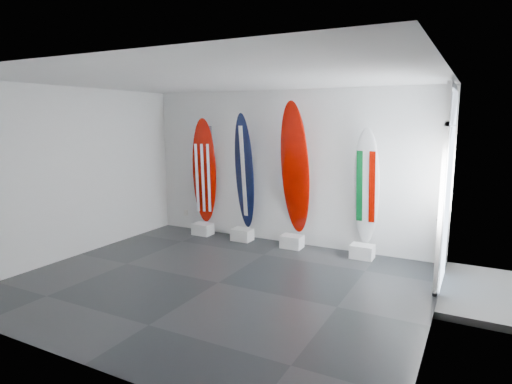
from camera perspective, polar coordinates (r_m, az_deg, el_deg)
The scene contains 16 objects.
floor at distance 6.69m, azimuth -5.01°, elevation -11.83°, with size 6.00×6.00×0.00m, color black.
ceiling at distance 6.25m, azimuth -5.43°, elevation 14.69°, with size 6.00×6.00×0.00m, color white.
wall_back at distance 8.49m, azimuth 3.99°, elevation 3.22°, with size 6.00×6.00×0.00m, color silver.
wall_front at distance 4.45m, azimuth -22.97°, elevation -3.38°, with size 6.00×6.00×0.00m, color silver.
wall_left at distance 8.31m, azimuth -22.89°, elevation 2.34°, with size 5.00×5.00×0.00m, color silver.
wall_right at distance 5.32m, azimuth 23.05°, elevation -1.36°, with size 5.00×5.00×0.00m, color silver.
display_block_usa at distance 9.33m, azimuth -7.04°, elevation -4.88°, with size 0.40×0.30×0.24m, color white.
surfboard_usa at distance 9.18m, azimuth -6.84°, elevation 2.72°, with size 0.50×0.08×2.23m, color #970800.
display_block_navy at distance 8.83m, azimuth -1.83°, elevation -5.65°, with size 0.40×0.30×0.24m, color white.
surfboard_navy at distance 8.67m, azimuth -1.55°, elevation 2.71°, with size 0.53×0.08×2.33m, color black.
display_block_swiss at distance 8.36m, azimuth 4.77°, elevation -6.55°, with size 0.40×0.30×0.24m, color white.
surfboard_swiss at distance 8.18m, azimuth 5.18°, elevation 3.01°, with size 0.58×0.08×2.57m, color #970800.
display_block_italy at distance 7.96m, azimuth 13.85°, elevation -7.64°, with size 0.40×0.30×0.24m, color white.
surfboard_italy at distance 7.80m, azimuth 14.36°, elevation 0.67°, with size 0.47×0.08×2.07m, color white.
wall_outlet at distance 9.89m, azimuth -9.25°, elevation -2.73°, with size 0.09×0.02×0.13m, color silver.
glass_door at distance 6.86m, azimuth 23.87°, elevation 0.26°, with size 0.12×1.16×2.85m, color white, non-canonical shape.
Camera 1 is at (3.39, -5.23, 2.44)m, focal length 30.29 mm.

